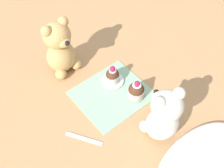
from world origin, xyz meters
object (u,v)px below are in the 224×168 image
object	(u,v)px
teddy_bear_tan	(60,49)
saucer_plate	(112,81)
cupcake_near_tan_bear	(112,76)
cupcake_near_cream_bear	(136,91)
teddy_bear_cream	(163,116)
teaspoon	(84,139)

from	to	relation	value
teddy_bear_tan	saucer_plate	bearing A→B (deg)	-65.33
teddy_bear_tan	cupcake_near_tan_bear	xyz separation A→B (m)	(-0.10, 0.16, -0.06)
cupcake_near_cream_bear	saucer_plate	world-z (taller)	cupcake_near_cream_bear
teddy_bear_cream	saucer_plate	xyz separation A→B (m)	(-0.01, -0.24, -0.09)
teddy_bear_cream	teaspoon	xyz separation A→B (m)	(0.19, -0.13, -0.09)
teddy_bear_cream	saucer_plate	bearing A→B (deg)	-82.51
cupcake_near_cream_bear	saucer_plate	xyz separation A→B (m)	(0.02, -0.10, -0.02)
teddy_bear_tan	saucer_plate	world-z (taller)	teddy_bear_tan
teddy_bear_cream	teddy_bear_tan	size ratio (longest dim) A/B	0.94
teddy_bear_tan	cupcake_near_tan_bear	distance (m)	0.20
teddy_bear_tan	teaspoon	bearing A→B (deg)	-117.02
cupcake_near_cream_bear	saucer_plate	size ratio (longest dim) A/B	0.95
teddy_bear_tan	teddy_bear_cream	bearing A→B (deg)	-84.31
saucer_plate	teaspoon	size ratio (longest dim) A/B	0.66
teddy_bear_cream	teddy_bear_tan	world-z (taller)	teddy_bear_tan
cupcake_near_cream_bear	saucer_plate	bearing A→B (deg)	-78.25
saucer_plate	teddy_bear_tan	bearing A→B (deg)	-59.74
saucer_plate	cupcake_near_cream_bear	bearing A→B (deg)	101.75
teddy_bear_cream	teddy_bear_tan	xyz separation A→B (m)	(0.08, -0.41, 0.01)
teddy_bear_cream	cupcake_near_cream_bear	distance (m)	0.16
cupcake_near_tan_bear	teaspoon	size ratio (longest dim) A/B	0.58
cupcake_near_tan_bear	teaspoon	xyz separation A→B (m)	(0.21, 0.12, -0.03)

